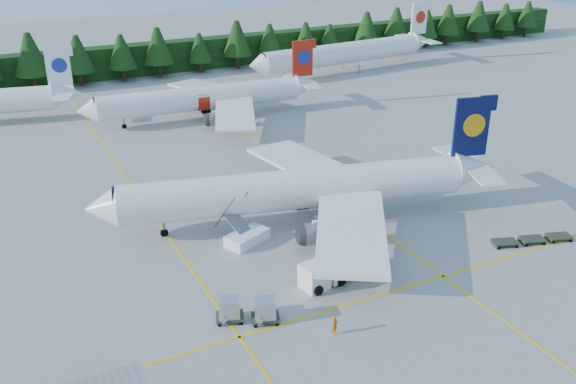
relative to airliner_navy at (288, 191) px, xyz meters
name	(u,v)px	position (x,y,z in m)	size (l,w,h in m)	color
ground	(352,262)	(1.71, -9.99, -3.71)	(320.00, 320.00, 0.00)	#A2A19C
taxi_stripe_a	(149,209)	(-12.29, 10.01, -3.71)	(0.25, 120.00, 0.01)	yellow
taxi_stripe_b	(307,177)	(7.71, 10.01, -3.71)	(0.25, 120.00, 0.01)	yellow
taxi_stripe_cross	(388,293)	(1.71, -15.99, -3.71)	(80.00, 0.25, 0.01)	yellow
treeline_hedge	(132,60)	(1.71, 72.01, -0.71)	(220.00, 4.00, 6.00)	black
airliner_navy	(288,191)	(0.00, 0.00, 0.00)	(41.88, 34.07, 12.36)	white
airliner_red	(197,99)	(3.57, 38.69, -0.41)	(37.80, 31.04, 10.98)	white
airliner_far_right	(338,54)	(38.82, 55.24, 0.18)	(42.77, 7.45, 12.43)	white
airstairs	(245,234)	(-5.79, -1.85, -2.85)	(5.25, 6.72, 3.96)	white
service_truck	(333,266)	(-1.60, -12.04, -2.23)	(6.49, 3.21, 3.00)	white
dolly_train	(532,239)	(19.75, -14.90, -3.27)	(8.41, 3.68, 0.14)	#2E3325
uld_pair	(247,309)	(-10.86, -14.31, -2.56)	(5.19, 3.78, 1.72)	#2E3325
crew_a	(335,325)	(-5.46, -18.96, -2.89)	(0.60, 0.40, 1.66)	#E65304
crew_b	(347,239)	(2.78, -7.35, -2.85)	(0.85, 0.66, 1.74)	#F96905
crew_c	(375,216)	(8.11, -4.25, -2.80)	(0.76, 0.51, 1.83)	red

